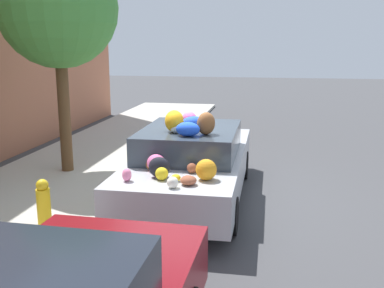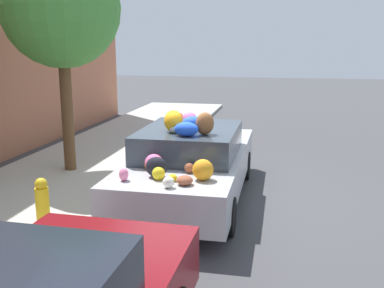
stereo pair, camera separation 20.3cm
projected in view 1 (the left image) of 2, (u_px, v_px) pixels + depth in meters
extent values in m
plane|color=#424244|center=(188.00, 198.00, 8.06)|extent=(60.00, 60.00, 0.00)
cube|color=#B2ADA3|center=(48.00, 187.00, 8.53)|extent=(24.00, 3.20, 0.11)
cylinder|color=brown|center=(64.00, 112.00, 9.21)|extent=(0.24, 0.24, 2.47)
sphere|color=#47933D|center=(58.00, 8.00, 8.76)|extent=(2.36, 2.36, 2.36)
cylinder|color=gold|center=(44.00, 207.00, 6.55)|extent=(0.20, 0.20, 0.55)
sphere|color=gold|center=(42.00, 185.00, 6.48)|extent=(0.18, 0.18, 0.18)
cube|color=#B7BABF|center=(192.00, 168.00, 7.92)|extent=(4.58, 1.83, 0.59)
cube|color=#333D47|center=(190.00, 141.00, 7.63)|extent=(2.07, 1.60, 0.45)
cylinder|color=black|center=(165.00, 161.00, 9.48)|extent=(0.57, 0.19, 0.57)
cylinder|color=black|center=(243.00, 165.00, 9.21)|extent=(0.57, 0.19, 0.57)
cylinder|color=black|center=(122.00, 209.00, 6.76)|extent=(0.57, 0.19, 0.57)
cylinder|color=black|center=(231.00, 216.00, 6.49)|extent=(0.57, 0.19, 0.57)
sphere|color=red|center=(177.00, 118.00, 8.06)|extent=(0.21, 0.21, 0.19)
ellipsoid|color=gold|center=(174.00, 121.00, 7.23)|extent=(0.46, 0.37, 0.35)
ellipsoid|color=pink|center=(156.00, 163.00, 6.63)|extent=(0.38, 0.38, 0.25)
ellipsoid|color=brown|center=(186.00, 127.00, 9.37)|extent=(0.41, 0.39, 0.27)
ellipsoid|color=pink|center=(127.00, 175.00, 6.15)|extent=(0.20, 0.18, 0.18)
sphere|color=orange|center=(206.00, 170.00, 6.19)|extent=(0.36, 0.36, 0.29)
ellipsoid|color=brown|center=(189.00, 118.00, 8.13)|extent=(0.22, 0.23, 0.15)
sphere|color=black|center=(221.00, 127.00, 9.76)|extent=(0.20, 0.20, 0.16)
ellipsoid|color=#975035|center=(188.00, 180.00, 5.99)|extent=(0.31, 0.31, 0.13)
sphere|color=#964D32|center=(192.00, 168.00, 6.54)|extent=(0.20, 0.20, 0.15)
sphere|color=pink|center=(189.00, 119.00, 7.80)|extent=(0.33, 0.33, 0.25)
sphere|color=black|center=(224.00, 128.00, 9.33)|extent=(0.35, 0.35, 0.27)
ellipsoid|color=yellow|center=(211.00, 125.00, 9.79)|extent=(0.29, 0.30, 0.21)
sphere|color=yellow|center=(162.00, 174.00, 6.20)|extent=(0.24, 0.24, 0.18)
sphere|color=silver|center=(228.00, 135.00, 8.80)|extent=(0.25, 0.25, 0.20)
sphere|color=brown|center=(151.00, 165.00, 6.69)|extent=(0.23, 0.23, 0.16)
ellipsoid|color=yellow|center=(176.00, 178.00, 6.15)|extent=(0.19, 0.19, 0.10)
ellipsoid|color=blue|center=(193.00, 122.00, 7.51)|extent=(0.44, 0.49, 0.21)
sphere|color=white|center=(173.00, 183.00, 5.85)|extent=(0.16, 0.16, 0.15)
ellipsoid|color=black|center=(159.00, 167.00, 6.31)|extent=(0.25, 0.33, 0.30)
ellipsoid|color=blue|center=(188.00, 129.00, 6.90)|extent=(0.30, 0.40, 0.22)
sphere|color=red|center=(179.00, 126.00, 9.49)|extent=(0.41, 0.41, 0.29)
ellipsoid|color=brown|center=(206.00, 123.00, 7.00)|extent=(0.40, 0.39, 0.35)
sphere|color=white|center=(175.00, 127.00, 7.15)|extent=(0.22, 0.22, 0.18)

